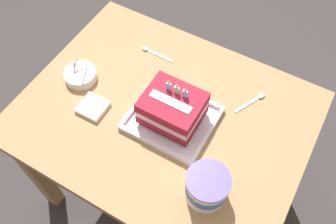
{
  "coord_description": "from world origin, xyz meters",
  "views": [
    {
      "loc": [
        0.35,
        -0.59,
        1.76
      ],
      "look_at": [
        0.02,
        -0.0,
        0.72
      ],
      "focal_mm": 38.8,
      "sensor_mm": 36.0,
      "label": 1
    }
  ],
  "objects_px": {
    "birthday_cake": "(172,108)",
    "serving_spoon_near_tray": "(151,51)",
    "napkin_pile": "(93,107)",
    "foil_tray": "(172,119)",
    "serving_spoon_by_bowls": "(257,99)",
    "ice_cream_tub": "(207,187)",
    "bowl_stack": "(80,75)"
  },
  "relations": [
    {
      "from": "birthday_cake",
      "to": "serving_spoon_near_tray",
      "type": "bearing_deg",
      "value": 134.59
    },
    {
      "from": "serving_spoon_near_tray",
      "to": "napkin_pile",
      "type": "relative_size",
      "value": 1.45
    },
    {
      "from": "foil_tray",
      "to": "serving_spoon_by_bowls",
      "type": "xyz_separation_m",
      "value": [
        0.22,
        0.23,
        -0.0
      ]
    },
    {
      "from": "birthday_cake",
      "to": "ice_cream_tub",
      "type": "distance_m",
      "value": 0.28
    },
    {
      "from": "serving_spoon_by_bowls",
      "to": "foil_tray",
      "type": "bearing_deg",
      "value": -134.11
    },
    {
      "from": "bowl_stack",
      "to": "ice_cream_tub",
      "type": "relative_size",
      "value": 0.91
    },
    {
      "from": "foil_tray",
      "to": "ice_cream_tub",
      "type": "distance_m",
      "value": 0.29
    },
    {
      "from": "foil_tray",
      "to": "napkin_pile",
      "type": "relative_size",
      "value": 3.0
    },
    {
      "from": "birthday_cake",
      "to": "bowl_stack",
      "type": "bearing_deg",
      "value": -178.81
    },
    {
      "from": "birthday_cake",
      "to": "napkin_pile",
      "type": "distance_m",
      "value": 0.29
    },
    {
      "from": "ice_cream_tub",
      "to": "serving_spoon_by_bowls",
      "type": "relative_size",
      "value": 1.02
    },
    {
      "from": "bowl_stack",
      "to": "serving_spoon_by_bowls",
      "type": "bearing_deg",
      "value": 21.19
    },
    {
      "from": "foil_tray",
      "to": "birthday_cake",
      "type": "bearing_deg",
      "value": 90.0
    },
    {
      "from": "foil_tray",
      "to": "bowl_stack",
      "type": "relative_size",
      "value": 2.35
    },
    {
      "from": "bowl_stack",
      "to": "ice_cream_tub",
      "type": "distance_m",
      "value": 0.63
    },
    {
      "from": "ice_cream_tub",
      "to": "serving_spoon_near_tray",
      "type": "xyz_separation_m",
      "value": [
        -0.45,
        0.41,
        -0.05
      ]
    },
    {
      "from": "serving_spoon_near_tray",
      "to": "foil_tray",
      "type": "bearing_deg",
      "value": -45.42
    },
    {
      "from": "foil_tray",
      "to": "bowl_stack",
      "type": "distance_m",
      "value": 0.39
    },
    {
      "from": "foil_tray",
      "to": "ice_cream_tub",
      "type": "height_order",
      "value": "ice_cream_tub"
    },
    {
      "from": "foil_tray",
      "to": "napkin_pile",
      "type": "distance_m",
      "value": 0.28
    },
    {
      "from": "serving_spoon_by_bowls",
      "to": "napkin_pile",
      "type": "bearing_deg",
      "value": -146.27
    },
    {
      "from": "foil_tray",
      "to": "serving_spoon_by_bowls",
      "type": "bearing_deg",
      "value": 45.89
    },
    {
      "from": "serving_spoon_near_tray",
      "to": "napkin_pile",
      "type": "distance_m",
      "value": 0.33
    },
    {
      "from": "napkin_pile",
      "to": "serving_spoon_by_bowls",
      "type": "bearing_deg",
      "value": 33.73
    },
    {
      "from": "bowl_stack",
      "to": "serving_spoon_by_bowls",
      "type": "distance_m",
      "value": 0.65
    },
    {
      "from": "birthday_cake",
      "to": "napkin_pile",
      "type": "height_order",
      "value": "birthday_cake"
    },
    {
      "from": "serving_spoon_near_tray",
      "to": "serving_spoon_by_bowls",
      "type": "distance_m",
      "value": 0.45
    },
    {
      "from": "birthday_cake",
      "to": "foil_tray",
      "type": "bearing_deg",
      "value": -90.0
    },
    {
      "from": "bowl_stack",
      "to": "serving_spoon_by_bowls",
      "type": "relative_size",
      "value": 0.93
    },
    {
      "from": "ice_cream_tub",
      "to": "serving_spoon_near_tray",
      "type": "bearing_deg",
      "value": 137.35
    },
    {
      "from": "foil_tray",
      "to": "serving_spoon_near_tray",
      "type": "xyz_separation_m",
      "value": [
        -0.23,
        0.23,
        -0.0
      ]
    },
    {
      "from": "foil_tray",
      "to": "bowl_stack",
      "type": "height_order",
      "value": "bowl_stack"
    }
  ]
}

